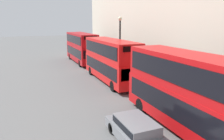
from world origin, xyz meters
name	(u,v)px	position (x,y,z in m)	size (l,w,h in m)	color
bus_leading	(197,93)	(1.60, 5.85, 2.51)	(2.59, 11.21, 4.56)	#B20C0F
bus_second_in_queue	(110,59)	(1.60, 18.39, 2.45)	(2.59, 10.09, 4.45)	red
bus_third_in_queue	(81,46)	(1.60, 30.42, 2.50)	(2.59, 10.09, 4.54)	#A80F14
car_dark_sedan	(137,131)	(-1.80, 6.39, 0.69)	(1.85, 4.59, 1.29)	slate
street_lamp	(120,41)	(3.34, 19.76, 4.21)	(0.44, 0.44, 6.86)	black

